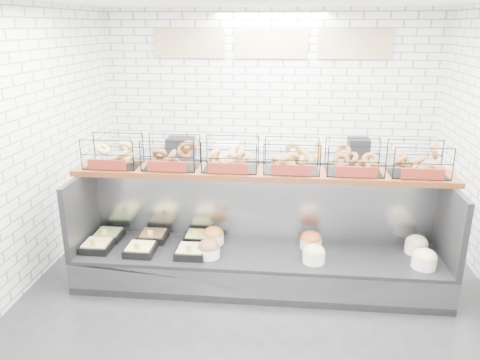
# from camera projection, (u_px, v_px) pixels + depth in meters

# --- Properties ---
(ground) EXTENTS (5.50, 5.50, 0.00)m
(ground) POSITION_uv_depth(u_px,v_px,m) (256.00, 297.00, 4.97)
(ground) COLOR black
(ground) RESTS_ON ground
(room_shell) EXTENTS (5.02, 5.51, 3.01)m
(room_shell) POSITION_uv_depth(u_px,v_px,m) (262.00, 95.00, 4.89)
(room_shell) COLOR white
(room_shell) RESTS_ON ground
(display_case) EXTENTS (4.00, 0.90, 1.20)m
(display_case) POSITION_uv_depth(u_px,v_px,m) (258.00, 255.00, 5.19)
(display_case) COLOR black
(display_case) RESTS_ON ground
(bagel_shelf) EXTENTS (4.10, 0.50, 0.40)m
(bagel_shelf) POSITION_uv_depth(u_px,v_px,m) (261.00, 159.00, 5.02)
(bagel_shelf) COLOR #47200F
(bagel_shelf) RESTS_ON display_case
(prep_counter) EXTENTS (4.00, 0.60, 1.20)m
(prep_counter) POSITION_uv_depth(u_px,v_px,m) (267.00, 183.00, 7.12)
(prep_counter) COLOR #93969B
(prep_counter) RESTS_ON ground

